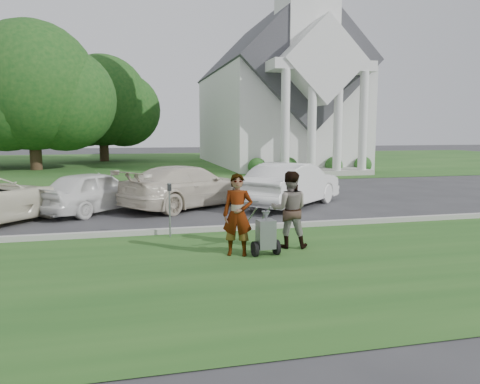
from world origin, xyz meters
name	(u,v)px	position (x,y,z in m)	size (l,w,h in m)	color
ground	(214,237)	(0.00, 0.00, 0.00)	(120.00, 120.00, 0.00)	#333335
grass_strip	(242,271)	(0.00, -3.00, 0.01)	(80.00, 7.00, 0.01)	#1E4B1A
church_lawn	(154,163)	(0.00, 27.00, 0.01)	(80.00, 30.00, 0.01)	#1E4B1A
curb	(210,229)	(0.00, 0.55, 0.07)	(80.00, 0.18, 0.15)	#9E9E93
church	(276,86)	(9.00, 23.11, 5.94)	(9.19, 19.00, 24.10)	white
tree_left	(32,92)	(-8.01, 21.99, 5.11)	(10.63, 8.40, 9.71)	#332316
tree_back	(102,105)	(-4.01, 29.99, 4.73)	(9.61, 7.60, 8.89)	#332316
striping_cart	(266,235)	(0.75, -2.03, 0.45)	(0.60, 1.16, 1.05)	black
person_left	(238,216)	(0.17, -1.90, 0.87)	(0.64, 0.42, 1.75)	#999999
person_right	(289,210)	(1.47, -1.50, 0.87)	(0.85, 0.66, 1.74)	#999999
parking_meter_near	(170,203)	(-1.08, 0.19, 0.86)	(0.10, 0.09, 1.37)	gray
car_b	(95,191)	(-3.13, 4.37, 0.68)	(1.61, 4.01, 1.37)	white
car_c	(188,186)	(-0.08, 4.64, 0.73)	(2.04, 5.02, 1.46)	beige
car_d	(292,184)	(3.53, 4.04, 0.77)	(1.63, 4.66, 1.54)	white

